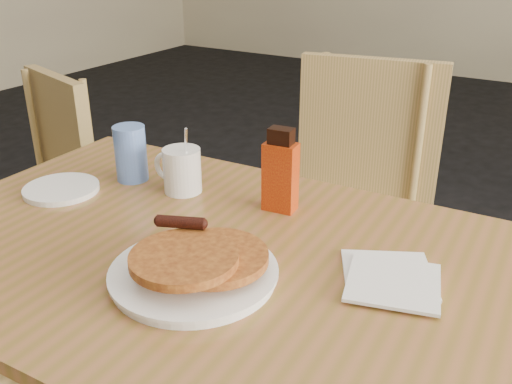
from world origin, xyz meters
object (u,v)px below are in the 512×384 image
chair_main_far (353,191)px  chair_wall_extra (46,181)px  main_table (201,267)px  coffee_mug (181,169)px  pancake_plate (194,266)px  syrup_bottle (280,173)px  blue_tumbler (131,153)px

chair_main_far → chair_wall_extra: 1.02m
main_table → coffee_mug: coffee_mug is taller
chair_main_far → coffee_mug: 0.65m
pancake_plate → coffee_mug: bearing=131.1°
syrup_bottle → blue_tumbler: syrup_bottle is taller
main_table → pancake_plate: (0.06, -0.09, 0.07)m
chair_wall_extra → coffee_mug: (0.79, -0.26, 0.30)m
blue_tumbler → pancake_plate: bearing=-35.2°
chair_wall_extra → blue_tumbler: 0.77m
chair_main_far → main_table: bearing=-100.1°
main_table → coffee_mug: size_ratio=7.87×
chair_main_far → blue_tumbler: chair_main_far is taller
chair_main_far → blue_tumbler: (-0.31, -0.59, 0.25)m
coffee_mug → syrup_bottle: 0.23m
chair_wall_extra → syrup_bottle: bearing=4.9°
chair_main_far → blue_tumbler: bearing=-128.2°
pancake_plate → coffee_mug: 0.36m
main_table → blue_tumbler: blue_tumbler is taller
coffee_mug → blue_tumbler: size_ratio=1.21×
chair_main_far → chair_wall_extra: size_ratio=1.11×
coffee_mug → syrup_bottle: size_ratio=0.89×
pancake_plate → blue_tumbler: bearing=144.8°
chair_main_far → syrup_bottle: chair_main_far is taller
chair_wall_extra → blue_tumbler: blue_tumbler is taller
main_table → chair_main_far: (-0.00, 0.76, -0.14)m
chair_wall_extra → syrup_bottle: syrup_bottle is taller
chair_main_far → pancake_plate: size_ratio=3.41×
chair_main_far → pancake_plate: (0.06, -0.85, 0.21)m
syrup_bottle → blue_tumbler: bearing=-179.8°
pancake_plate → blue_tumbler: 0.46m
chair_wall_extra → coffee_mug: size_ratio=5.54×
coffee_mug → chair_wall_extra: bearing=144.7°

